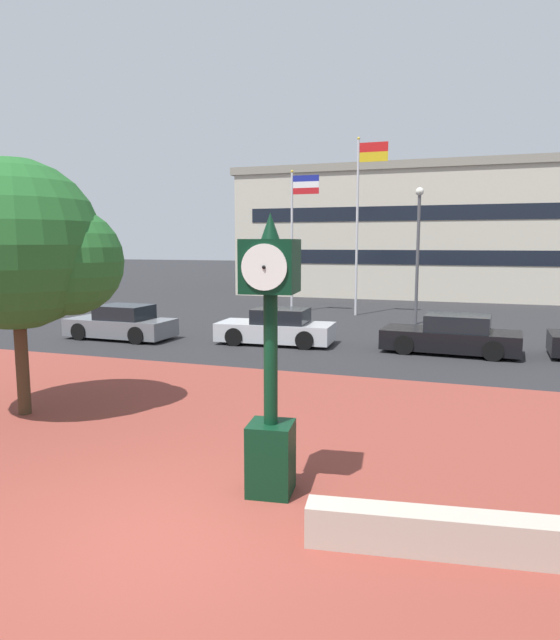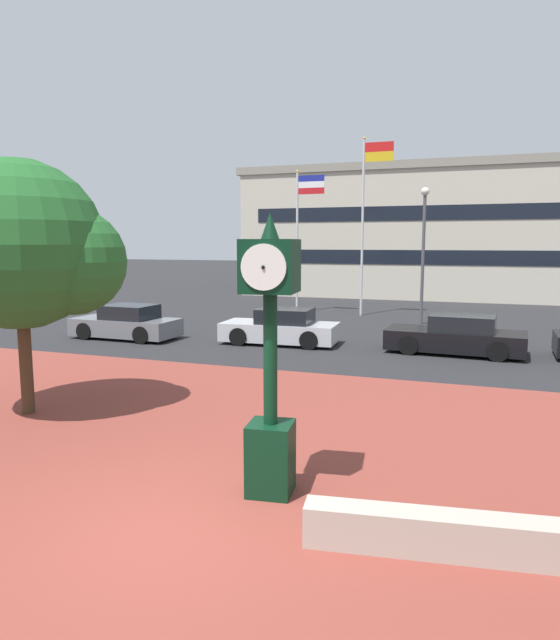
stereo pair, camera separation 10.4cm
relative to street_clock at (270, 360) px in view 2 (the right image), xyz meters
name	(u,v)px [view 2 (the right image)]	position (x,y,z in m)	size (l,w,h in m)	color
ground_plane	(166,531)	(-0.84, -1.49, -1.96)	(200.00, 200.00, 0.00)	#262628
plaza_brick_paving	(245,460)	(-0.84, 1.00, -1.96)	(44.00, 12.98, 0.01)	brown
planter_wall	(442,535)	(2.45, -0.88, -1.71)	(3.20, 0.40, 0.50)	#ADA393
street_clock	(270,360)	(0.00, 0.00, 0.00)	(0.82, 0.86, 4.00)	black
plaza_tree	(30,248)	(-6.03, 2.01, 1.52)	(3.75, 3.49, 5.30)	#42301E
car_street_near	(127,324)	(-9.82, 10.65, -1.39)	(4.06, 1.88, 1.28)	slate
car_street_mid	(281,328)	(-3.94, 11.53, -1.39)	(4.19, 1.97, 1.28)	#B7BABF
car_street_distant	(457,336)	(2.06, 11.76, -1.39)	(4.44, 2.07, 1.28)	black
flagpole_primary	(300,229)	(-6.07, 20.44, 2.30)	(1.47, 0.14, 7.21)	silver
flagpole_secondary	(366,213)	(-2.74, 20.44, 3.06)	(1.49, 0.14, 8.62)	silver
civic_building	(444,233)	(0.05, 34.86, 2.34)	(26.42, 12.89, 8.58)	beige
street_lamp_post	(424,240)	(0.27, 18.27, 1.74)	(0.36, 0.36, 5.96)	#4C4C51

